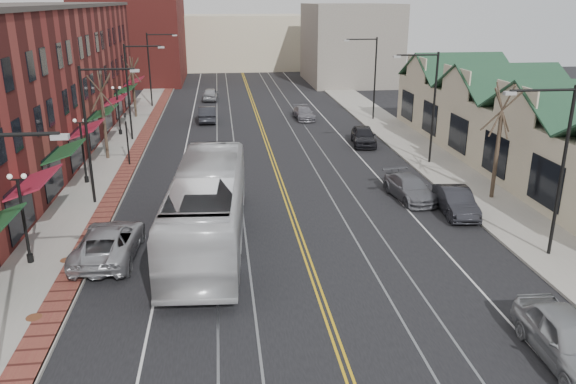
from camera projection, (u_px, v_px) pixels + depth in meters
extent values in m
plane|color=black|center=(338.00, 346.00, 19.92)|extent=(160.00, 160.00, 0.00)
cube|color=gray|center=(100.00, 183.00, 37.30)|extent=(4.00, 120.00, 0.15)
cube|color=gray|center=(446.00, 170.00, 40.02)|extent=(4.00, 120.00, 0.15)
cube|color=maroon|center=(12.00, 87.00, 41.30)|extent=(10.00, 50.00, 11.00)
cube|color=beige|center=(529.00, 137.00, 39.97)|extent=(8.00, 36.00, 4.60)
cube|color=maroon|center=(133.00, 32.00, 81.50)|extent=(14.00, 18.00, 14.00)
cube|color=beige|center=(240.00, 42.00, 98.20)|extent=(22.00, 14.00, 9.00)
cube|color=slate|center=(349.00, 44.00, 80.81)|extent=(12.00, 16.00, 11.00)
cylinder|color=black|center=(6.00, 135.00, 16.19)|extent=(3.00, 0.12, 0.12)
cube|color=#999999|center=(60.00, 137.00, 16.39)|extent=(0.50, 0.25, 0.15)
cylinder|color=black|center=(87.00, 137.00, 32.27)|extent=(0.16, 0.16, 8.00)
cylinder|color=black|center=(107.00, 69.00, 31.20)|extent=(3.00, 0.12, 0.12)
cube|color=#999999|center=(135.00, 71.00, 31.40)|extent=(0.50, 0.25, 0.15)
cylinder|color=black|center=(128.00, 93.00, 47.28)|extent=(0.16, 0.16, 8.00)
cylinder|color=black|center=(143.00, 46.00, 46.21)|extent=(3.00, 0.12, 0.12)
cube|color=#999999|center=(161.00, 47.00, 46.42)|extent=(0.50, 0.25, 0.15)
cylinder|color=black|center=(149.00, 70.00, 62.30)|extent=(0.16, 0.16, 8.00)
cylinder|color=black|center=(161.00, 35.00, 61.23)|extent=(3.00, 0.12, 0.12)
cube|color=#999999|center=(175.00, 35.00, 61.43)|extent=(0.50, 0.25, 0.15)
cylinder|color=black|center=(562.00, 173.00, 25.50)|extent=(0.16, 0.16, 8.00)
cylinder|color=black|center=(543.00, 90.00, 24.09)|extent=(3.00, 0.12, 0.12)
cube|color=#999999|center=(510.00, 93.00, 23.95)|extent=(0.50, 0.25, 0.15)
cylinder|color=black|center=(434.00, 109.00, 40.51)|extent=(0.16, 0.16, 8.00)
cylinder|color=black|center=(418.00, 55.00, 39.10)|extent=(3.00, 0.12, 0.12)
cube|color=#999999|center=(397.00, 57.00, 38.96)|extent=(0.50, 0.25, 0.15)
cylinder|color=black|center=(375.00, 79.00, 55.52)|extent=(0.16, 0.16, 8.00)
cylinder|color=black|center=(362.00, 39.00, 54.11)|extent=(3.00, 0.12, 0.12)
cube|color=#999999|center=(347.00, 40.00, 53.97)|extent=(0.50, 0.25, 0.15)
cylinder|color=black|center=(30.00, 258.00, 25.86)|extent=(0.28, 0.28, 0.40)
cylinder|color=black|center=(24.00, 222.00, 25.27)|extent=(0.14, 0.14, 4.00)
cube|color=black|center=(17.00, 180.00, 24.62)|extent=(0.60, 0.06, 0.06)
sphere|color=white|center=(10.00, 177.00, 24.53)|extent=(0.24, 0.24, 0.24)
sphere|color=white|center=(24.00, 176.00, 24.60)|extent=(0.24, 0.24, 0.24)
cylinder|color=black|center=(87.00, 179.00, 37.12)|extent=(0.28, 0.28, 0.40)
cylinder|color=black|center=(83.00, 153.00, 36.53)|extent=(0.14, 0.14, 4.00)
cube|color=black|center=(80.00, 123.00, 35.88)|extent=(0.60, 0.06, 0.06)
sphere|color=white|center=(75.00, 121.00, 35.79)|extent=(0.24, 0.24, 0.24)
sphere|color=white|center=(84.00, 120.00, 35.86)|extent=(0.24, 0.24, 0.24)
cylinder|color=black|center=(121.00, 132.00, 50.25)|extent=(0.28, 0.28, 0.40)
cylinder|color=black|center=(119.00, 112.00, 49.67)|extent=(0.14, 0.14, 4.00)
cube|color=black|center=(116.00, 89.00, 49.01)|extent=(0.60, 0.06, 0.06)
sphere|color=white|center=(113.00, 88.00, 48.93)|extent=(0.24, 0.24, 0.24)
sphere|color=white|center=(120.00, 88.00, 49.00)|extent=(0.24, 0.24, 0.24)
cylinder|color=#382B21|center=(105.00, 126.00, 42.05)|extent=(0.24, 0.24, 4.90)
cylinder|color=#382B21|center=(101.00, 92.00, 41.21)|extent=(0.58, 1.37, 2.90)
cylinder|color=#382B21|center=(101.00, 92.00, 41.21)|extent=(1.60, 0.66, 2.78)
cylinder|color=#382B21|center=(101.00, 92.00, 41.21)|extent=(0.53, 1.23, 2.96)
cylinder|color=#382B21|center=(101.00, 92.00, 41.21)|extent=(1.69, 1.03, 2.64)
cylinder|color=#382B21|center=(101.00, 92.00, 41.21)|extent=(1.78, 1.29, 2.48)
cylinder|color=#382B21|center=(134.00, 94.00, 57.12)|extent=(0.24, 0.24, 4.55)
cylinder|color=#382B21|center=(132.00, 71.00, 56.34)|extent=(0.55, 1.28, 2.69)
cylinder|color=#382B21|center=(132.00, 71.00, 56.34)|extent=(1.49, 0.62, 2.58)
cylinder|color=#382B21|center=(132.00, 71.00, 56.34)|extent=(0.50, 1.15, 2.75)
cylinder|color=#382B21|center=(132.00, 71.00, 56.34)|extent=(1.57, 0.97, 2.45)
cylinder|color=#382B21|center=(132.00, 71.00, 56.34)|extent=(1.66, 1.20, 2.30)
cylinder|color=#382B21|center=(496.00, 156.00, 33.57)|extent=(0.24, 0.24, 5.25)
cylinder|color=#382B21|center=(502.00, 110.00, 32.68)|extent=(0.61, 1.46, 3.10)
cylinder|color=#382B21|center=(502.00, 110.00, 32.68)|extent=(1.70, 0.70, 2.97)
cylinder|color=#382B21|center=(502.00, 110.00, 32.68)|extent=(0.56, 1.31, 3.17)
cylinder|color=#382B21|center=(502.00, 110.00, 32.68)|extent=(1.80, 1.10, 2.82)
cylinder|color=#382B21|center=(502.00, 110.00, 32.68)|extent=(1.90, 1.37, 2.65)
cylinder|color=#592D19|center=(34.00, 317.00, 21.41)|extent=(0.60, 0.60, 0.02)
cylinder|color=#592D19|center=(67.00, 260.00, 26.10)|extent=(0.60, 0.60, 0.02)
cylinder|color=black|center=(128.00, 143.00, 40.66)|extent=(0.12, 0.12, 3.20)
imported|color=black|center=(125.00, 119.00, 40.09)|extent=(0.18, 0.15, 0.90)
imported|color=silver|center=(208.00, 207.00, 27.64)|extent=(4.19, 14.22, 3.91)
imported|color=#A5A6AC|center=(109.00, 242.00, 26.43)|extent=(2.93, 5.94, 1.62)
imported|color=#9A9CA1|center=(568.00, 339.00, 18.83)|extent=(2.25, 5.10, 1.71)
imported|color=black|center=(456.00, 201.00, 31.93)|extent=(2.02, 4.67, 1.49)
imported|color=slate|center=(409.00, 188.00, 34.33)|extent=(2.52, 5.04, 1.41)
imported|color=black|center=(364.00, 136.00, 46.99)|extent=(2.47, 4.84, 1.58)
imported|color=#222328|center=(207.00, 114.00, 55.90)|extent=(1.71, 4.74, 1.55)
imported|color=slate|center=(304.00, 113.00, 57.03)|extent=(1.99, 4.47, 1.27)
imported|color=#999BA0|center=(211.00, 94.00, 67.69)|extent=(2.05, 4.52, 1.51)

